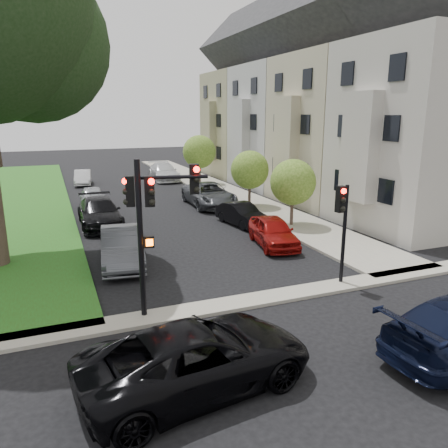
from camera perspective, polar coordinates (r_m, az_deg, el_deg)
name	(u,v)px	position (r m, az deg, el deg)	size (l,w,h in m)	color
ground	(286,327)	(13.49, 8.15, -13.23)	(140.00, 140.00, 0.00)	black
grass_strip	(9,201)	(34.95, -26.22, 2.72)	(8.00, 44.00, 0.12)	#2D5217
sidewalk_right	(214,187)	(37.14, -1.25, 4.80)	(3.50, 44.00, 0.12)	gray
sidewalk_cross	(257,300)	(15.04, 4.32, -9.83)	(60.00, 1.00, 0.12)	gray
house_a	(422,98)	(26.08, 24.44, 14.70)	(7.70, 7.55, 15.97)	#B5B09D
house_b	(336,102)	(31.79, 14.43, 15.21)	(7.70, 7.55, 15.97)	#9C906E
house_c	(282,104)	(38.13, 7.58, 15.31)	(7.70, 7.55, 15.97)	#9E9A96
house_d	(245,105)	(44.82, 2.73, 15.25)	(7.70, 7.55, 15.97)	gray
small_tree_a	(293,182)	(24.29, 8.98, 5.42)	(2.52, 2.52, 3.78)	#412C22
small_tree_b	(250,170)	(29.15, 3.39, 7.07)	(2.54, 2.54, 3.81)	#412C22
small_tree_c	(199,152)	(38.72, -3.24, 9.39)	(2.89, 2.89, 4.33)	#412C22
traffic_signal_main	(152,210)	(13.11, -9.38, 1.78)	(2.41, 0.70, 4.93)	black
traffic_signal_secondary	(342,217)	(16.13, 15.21, 0.94)	(0.48, 0.38, 3.74)	black
car_cross_near	(197,357)	(10.48, -3.49, -16.99)	(2.54, 5.51, 1.53)	black
car_parked_0	(273,232)	(20.97, 6.43, -0.98)	(1.66, 4.12, 1.41)	maroon
car_parked_1	(242,214)	(24.68, 2.31, 1.27)	(1.34, 3.85, 1.27)	black
car_parked_2	(209,194)	(29.86, -1.96, 3.87)	(2.62, 5.68, 1.58)	#3F4247
car_parked_4	(164,172)	(41.74, -7.85, 6.76)	(2.25, 5.54, 1.61)	silver
car_parked_5	(122,247)	(18.73, -13.17, -2.91)	(1.65, 4.72, 1.56)	#3F4247
car_parked_6	(100,213)	(25.40, -15.95, 1.44)	(2.19, 5.38, 1.56)	black
car_parked_7	(93,197)	(30.62, -16.78, 3.34)	(1.63, 4.04, 1.38)	#999BA0
car_parked_9	(83,178)	(40.75, -17.96, 5.79)	(1.36, 3.91, 1.29)	silver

